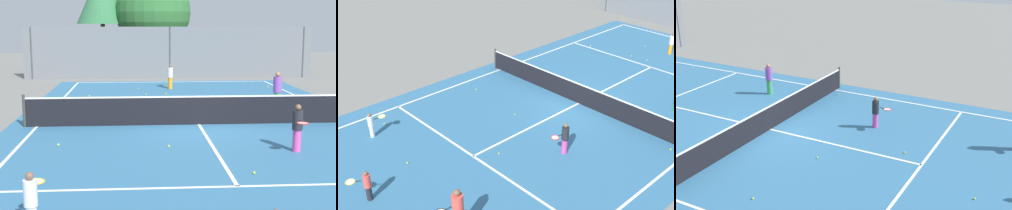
{
  "view_description": "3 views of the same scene",
  "coord_description": "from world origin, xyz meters",
  "views": [
    {
      "loc": [
        -2.17,
        -16.21,
        3.49
      ],
      "look_at": [
        -1.29,
        -3.37,
        1.28
      ],
      "focal_mm": 51.75,
      "sensor_mm": 36.0,
      "label": 1
    },
    {
      "loc": [
        10.85,
        -14.78,
        9.45
      ],
      "look_at": [
        -1.31,
        -3.47,
        0.65
      ],
      "focal_mm": 46.23,
      "sensor_mm": 36.0,
      "label": 2
    },
    {
      "loc": [
        -13.21,
        -10.36,
        7.42
      ],
      "look_at": [
        0.84,
        -2.95,
        1.3
      ],
      "focal_mm": 47.74,
      "sensor_mm": 36.0,
      "label": 3
    }
  ],
  "objects": [
    {
      "name": "tennis_net",
      "position": [
        0.0,
        0.0,
        0.51
      ],
      "size": [
        11.9,
        0.1,
        1.1
      ],
      "color": "#333833",
      "rests_on": "ground_plane"
    },
    {
      "name": "tennis_ball_9",
      "position": [
        -2.02,
        9.13,
        0.03
      ],
      "size": [
        0.07,
        0.07,
        0.07
      ],
      "primitive_type": "sphere",
      "color": "#CCE533",
      "rests_on": "ground_plane"
    },
    {
      "name": "tennis_ball_11",
      "position": [
        -2.91,
        0.94,
        0.03
      ],
      "size": [
        0.07,
        0.07,
        0.07
      ],
      "primitive_type": "sphere",
      "color": "#CCE533",
      "rests_on": "ground_plane"
    },
    {
      "name": "court_surface",
      "position": [
        0.0,
        0.0,
        0.0
      ],
      "size": [
        13.0,
        25.0,
        0.01
      ],
      "color": "teal",
      "rests_on": "ground_plane"
    },
    {
      "name": "tennis_ball_13",
      "position": [
        -4.38,
        -2.62,
        0.03
      ],
      "size": [
        0.07,
        0.07,
        0.07
      ],
      "primitive_type": "sphere",
      "color": "#CCE533",
      "rests_on": "ground_plane"
    },
    {
      "name": "perimeter_fence",
      "position": [
        0.0,
        14.0,
        1.6
      ],
      "size": [
        18.0,
        0.12,
        3.2
      ],
      "color": "slate",
      "rests_on": "ground_plane"
    },
    {
      "name": "player_5",
      "position": [
        -0.33,
        9.11,
        0.67
      ],
      "size": [
        0.34,
        0.85,
        1.29
      ],
      "color": "orange",
      "rests_on": "ground_plane"
    },
    {
      "name": "player_1",
      "position": [
        -3.91,
        -8.48,
        0.57
      ],
      "size": [
        0.34,
        0.8,
        1.09
      ],
      "color": "silver",
      "rests_on": "ground_plane"
    },
    {
      "name": "tennis_ball_0",
      "position": [
        0.56,
        -5.58,
        0.03
      ],
      "size": [
        0.07,
        0.07,
        0.07
      ],
      "primitive_type": "sphere",
      "color": "#CCE533",
      "rests_on": "ground_plane"
    },
    {
      "name": "tennis_ball_6",
      "position": [
        4.97,
        9.28,
        0.03
      ],
      "size": [
        0.07,
        0.07,
        0.07
      ],
      "primitive_type": "sphere",
      "color": "#CCE533",
      "rests_on": "ground_plane"
    },
    {
      "name": "ball_crate",
      "position": [
        -0.85,
        0.94,
        0.18
      ],
      "size": [
        0.41,
        0.34,
        0.43
      ],
      "color": "blue",
      "rests_on": "ground_plane"
    },
    {
      "name": "tennis_ball_3",
      "position": [
        -1.65,
        7.04,
        0.03
      ],
      "size": [
        0.07,
        0.07,
        0.07
      ],
      "primitive_type": "sphere",
      "color": "#CCE533",
      "rests_on": "ground_plane"
    },
    {
      "name": "tennis_ball_12",
      "position": [
        -0.69,
        7.11,
        0.03
      ],
      "size": [
        0.07,
        0.07,
        0.07
      ],
      "primitive_type": "sphere",
      "color": "#CCE533",
      "rests_on": "ground_plane"
    },
    {
      "name": "ground_plane",
      "position": [
        0.0,
        0.0,
        0.0
      ],
      "size": [
        80.0,
        80.0,
        0.0
      ],
      "primitive_type": "plane",
      "color": "slate"
    },
    {
      "name": "tennis_ball_5",
      "position": [
        -4.34,
        6.62,
        0.03
      ],
      "size": [
        0.07,
        0.07,
        0.07
      ],
      "primitive_type": "sphere",
      "color": "#CCE533",
      "rests_on": "ground_plane"
    },
    {
      "name": "tree_1",
      "position": [
        -0.89,
        17.51,
        4.15
      ],
      "size": [
        5.19,
        5.19,
        6.75
      ],
      "color": "brown",
      "rests_on": "ground_plane"
    },
    {
      "name": "tennis_ball_7",
      "position": [
        1.57,
        1.26,
        0.03
      ],
      "size": [
        0.07,
        0.07,
        0.07
      ],
      "primitive_type": "sphere",
      "color": "#CCE533",
      "rests_on": "ground_plane"
    },
    {
      "name": "tennis_ball_2",
      "position": [
        -1.24,
        -2.98,
        0.03
      ],
      "size": [
        0.07,
        0.07,
        0.07
      ],
      "primitive_type": "sphere",
      "color": "#CCE533",
      "rests_on": "ground_plane"
    },
    {
      "name": "player_3",
      "position": [
        2.2,
        -3.7,
        0.68
      ],
      "size": [
        0.36,
        0.86,
        1.3
      ],
      "color": "#D14799",
      "rests_on": "ground_plane"
    },
    {
      "name": "player_0",
      "position": [
        3.5,
        2.6,
        0.78
      ],
      "size": [
        0.33,
        0.33,
        1.53
      ],
      "color": "#3FA559",
      "rests_on": "ground_plane"
    }
  ]
}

